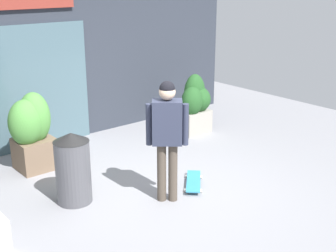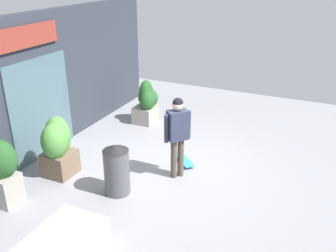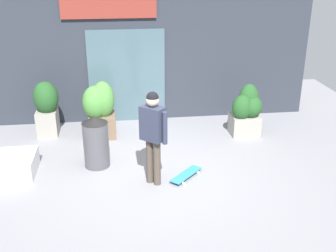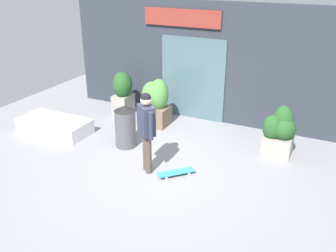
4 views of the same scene
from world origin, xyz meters
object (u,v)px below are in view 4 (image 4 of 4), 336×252
object	(u,v)px
skateboarder	(146,125)
skateboard	(176,172)
planter_box_mid	(280,132)
planter_box_right	(122,91)
trash_bin	(125,126)
planter_box_left	(156,101)

from	to	relation	value
skateboarder	skateboard	distance (m)	1.20
skateboard	planter_box_mid	distance (m)	2.57
skateboard	planter_box_right	size ratio (longest dim) A/B	0.55
trash_bin	planter_box_left	bearing A→B (deg)	87.80
skateboard	trash_bin	bearing A→B (deg)	111.13
skateboard	trash_bin	size ratio (longest dim) A/B	0.68
skateboarder	planter_box_mid	bearing A→B (deg)	-10.03
skateboarder	planter_box_mid	distance (m)	3.09
planter_box_right	planter_box_mid	distance (m)	4.58
planter_box_left	planter_box_right	world-z (taller)	planter_box_left
trash_bin	skateboarder	bearing A→B (deg)	-37.94
planter_box_right	trash_bin	world-z (taller)	planter_box_right
planter_box_mid	skateboard	bearing A→B (deg)	-132.96
skateboarder	trash_bin	size ratio (longest dim) A/B	1.69
skateboard	planter_box_left	bearing A→B (deg)	80.60
planter_box_mid	trash_bin	distance (m)	3.57
skateboarder	planter_box_left	size ratio (longest dim) A/B	1.35
skateboard	planter_box_mid	xyz separation A→B (m)	(1.71, 1.84, 0.53)
planter_box_right	trash_bin	distance (m)	2.08
skateboard	planter_box_mid	size ratio (longest dim) A/B	0.58
planter_box_right	planter_box_left	bearing A→B (deg)	-11.38
planter_box_right	skateboard	bearing A→B (deg)	-40.42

